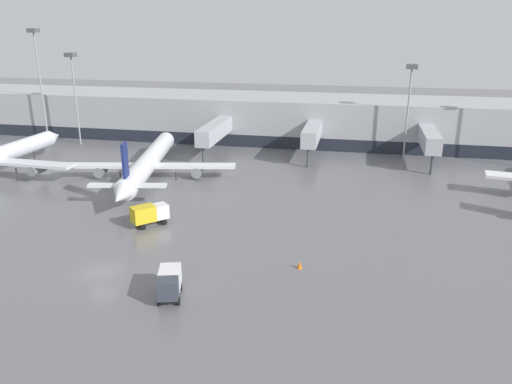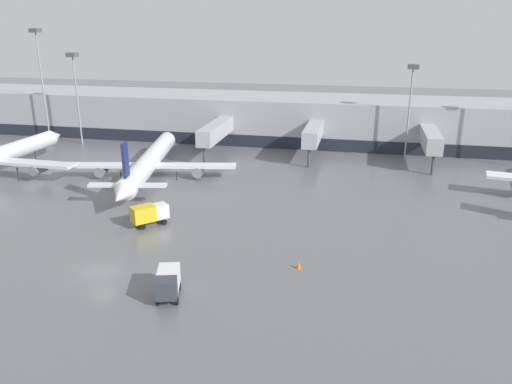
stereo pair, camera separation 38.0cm
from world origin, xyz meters
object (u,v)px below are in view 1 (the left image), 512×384
apron_light_mast_3 (37,56)px  traffic_cone_1 (125,198)px  service_truck_2 (149,213)px  service_truck_0 (169,282)px  parked_jet_0 (148,162)px  traffic_cone_0 (299,265)px  apron_light_mast_2 (410,84)px  apron_light_mast_1 (73,73)px

apron_light_mast_3 → traffic_cone_1: bearing=-44.2°
service_truck_2 → apron_light_mast_3: bearing=88.8°
service_truck_0 → service_truck_2: service_truck_2 is taller
parked_jet_0 → traffic_cone_0: bearing=-144.4°
apron_light_mast_2 → service_truck_2: bearing=-129.6°
apron_light_mast_3 → traffic_cone_0: bearing=-38.5°
apron_light_mast_2 → traffic_cone_1: bearing=-141.3°
apron_light_mast_3 → service_truck_0: bearing=-48.7°
apron_light_mast_1 → apron_light_mast_3: size_ratio=0.80×
service_truck_2 → parked_jet_0: bearing=67.1°
traffic_cone_0 → traffic_cone_1: 30.22m
parked_jet_0 → apron_light_mast_3: (-31.98, 21.47, 14.53)m
service_truck_2 → traffic_cone_0: service_truck_2 is taller
apron_light_mast_1 → apron_light_mast_2: size_ratio=1.08×
traffic_cone_1 → apron_light_mast_1: bearing=128.9°
traffic_cone_0 → apron_light_mast_3: size_ratio=0.03×
service_truck_2 → traffic_cone_1: 10.44m
service_truck_0 → traffic_cone_1: size_ratio=5.89×
apron_light_mast_1 → apron_light_mast_2: (63.37, 1.96, -0.90)m
parked_jet_0 → traffic_cone_1: bearing=173.7°
service_truck_0 → traffic_cone_1: (-15.48, 22.99, -1.17)m
apron_light_mast_2 → traffic_cone_0: bearing=-105.8°
traffic_cone_1 → apron_light_mast_3: bearing=135.8°
service_truck_0 → service_truck_2: size_ratio=0.99×
service_truck_0 → apron_light_mast_1: size_ratio=0.24×
parked_jet_0 → apron_light_mast_2: (40.29, 21.14, 10.66)m
service_truck_2 → apron_light_mast_1: bearing=83.3°
traffic_cone_0 → apron_light_mast_1: bearing=138.3°
apron_light_mast_1 → service_truck_0: bearing=-53.2°
traffic_cone_1 → apron_light_mast_1: (-23.95, 29.64, 13.81)m
service_truck_0 → traffic_cone_0: size_ratio=5.60×
traffic_cone_0 → apron_light_mast_2: bearing=74.2°
traffic_cone_1 → apron_light_mast_1: 40.53m
service_truck_2 → apron_light_mast_2: size_ratio=0.26×
parked_jet_0 → traffic_cone_1: 10.74m
traffic_cone_0 → parked_jet_0: bearing=136.6°
service_truck_0 → traffic_cone_0: bearing=110.8°
service_truck_0 → apron_light_mast_1: 66.97m
service_truck_0 → apron_light_mast_2: apron_light_mast_2 is taller
apron_light_mast_2 → apron_light_mast_3: apron_light_mast_3 is taller
traffic_cone_0 → apron_light_mast_3: apron_light_mast_3 is taller
apron_light_mast_1 → apron_light_mast_3: bearing=165.6°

